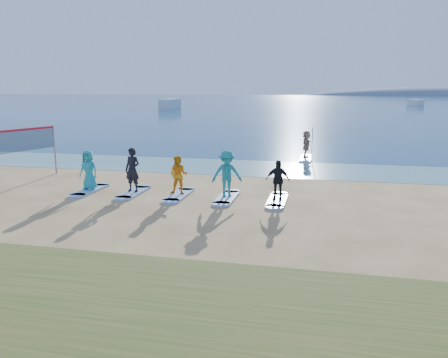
% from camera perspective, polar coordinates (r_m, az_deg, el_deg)
% --- Properties ---
extents(ground, '(600.00, 600.00, 0.00)m').
position_cam_1_polar(ground, '(14.56, -6.31, -5.60)').
color(ground, tan).
rests_on(ground, ground).
extents(shallow_water, '(600.00, 600.00, 0.00)m').
position_cam_1_polar(shallow_water, '(24.46, 1.65, 1.55)').
color(shallow_water, teal).
rests_on(shallow_water, ground).
extents(ocean, '(600.00, 600.00, 0.00)m').
position_cam_1_polar(ocean, '(173.25, 11.28, 10.04)').
color(ocean, navy).
rests_on(ocean, ground).
extents(paddleboard, '(0.72, 3.00, 0.12)m').
position_cam_1_polar(paddleboard, '(27.78, 10.63, 2.69)').
color(paddleboard, silver).
rests_on(paddleboard, ground).
extents(paddleboarder, '(0.51, 1.54, 1.66)m').
position_cam_1_polar(paddleboarder, '(27.66, 10.70, 4.51)').
color(paddleboarder, tan).
rests_on(paddleboarder, paddleboard).
extents(boat_offshore_a, '(2.82, 6.82, 2.19)m').
position_cam_1_polar(boat_offshore_a, '(95.92, -7.05, 9.02)').
color(boat_offshore_a, silver).
rests_on(boat_offshore_a, ground).
extents(boat_offshore_b, '(3.28, 6.37, 1.68)m').
position_cam_1_polar(boat_offshore_b, '(125.09, 23.68, 8.74)').
color(boat_offshore_b, silver).
rests_on(boat_offshore_b, ground).
extents(surfboard_0, '(0.70, 2.20, 0.09)m').
position_cam_1_polar(surfboard_0, '(19.61, -17.10, -1.40)').
color(surfboard_0, '#8BAFD8').
rests_on(surfboard_0, ground).
extents(student_0, '(0.87, 0.61, 1.68)m').
position_cam_1_polar(student_0, '(19.44, -17.26, 1.15)').
color(student_0, teal).
rests_on(student_0, surfboard_0).
extents(surfboard_1, '(0.70, 2.20, 0.09)m').
position_cam_1_polar(surfboard_1, '(18.71, -11.74, -1.73)').
color(surfboard_1, '#8BAFD8').
rests_on(surfboard_1, ground).
extents(student_1, '(0.75, 0.57, 1.85)m').
position_cam_1_polar(student_1, '(18.51, -11.87, 1.18)').
color(student_1, black).
rests_on(student_1, surfboard_1).
extents(surfboard_2, '(0.70, 2.20, 0.09)m').
position_cam_1_polar(surfboard_2, '(17.99, -5.89, -2.09)').
color(surfboard_2, '#8BAFD8').
rests_on(surfboard_2, ground).
extents(student_2, '(0.79, 0.63, 1.57)m').
position_cam_1_polar(student_2, '(17.81, -5.95, 0.51)').
color(student_2, orange).
rests_on(student_2, surfboard_2).
extents(surfboard_3, '(0.70, 2.20, 0.09)m').
position_cam_1_polar(surfboard_3, '(17.47, 0.38, -2.44)').
color(surfboard_3, '#8BAFD8').
rests_on(surfboard_3, ground).
extents(student_3, '(1.36, 1.04, 1.85)m').
position_cam_1_polar(student_3, '(17.26, 0.38, 0.69)').
color(student_3, teal).
rests_on(student_3, surfboard_3).
extents(surfboard_4, '(0.70, 2.20, 0.09)m').
position_cam_1_polar(surfboard_4, '(17.17, 6.95, -2.78)').
color(surfboard_4, '#8BAFD8').
rests_on(surfboard_4, ground).
extents(student_4, '(0.91, 0.39, 1.55)m').
position_cam_1_polar(student_4, '(16.98, 7.02, -0.11)').
color(student_4, black).
rests_on(student_4, surfboard_4).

